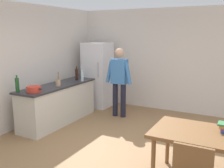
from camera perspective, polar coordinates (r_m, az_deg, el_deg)
The scene contains 12 objects.
ground_plane at distance 4.71m, azimuth 1.96°, elevation -14.92°, with size 14.00×14.00×0.00m, color #936D47.
wall_back at distance 7.09m, azimuth 12.72°, elevation 5.06°, with size 6.40×0.12×2.70m, color silver.
wall_left at distance 6.02m, azimuth -19.95°, elevation 3.63°, with size 0.12×5.60×2.70m, color silver.
kitchen_counter at distance 6.21m, azimuth -11.55°, elevation -4.17°, with size 0.64×2.20×0.90m.
refrigerator at distance 7.34m, azimuth -3.17°, elevation 1.98°, with size 0.70×0.67×1.80m.
person at distance 6.40m, azimuth 1.58°, elevation 1.34°, with size 0.70×0.22×1.70m.
dining_table at distance 3.80m, azimuth 19.62°, elevation -11.06°, with size 1.40×0.90×0.75m.
cooking_pot at distance 5.44m, azimuth -16.67°, elevation -1.08°, with size 0.40×0.28×0.12m.
utensil_jar at distance 5.93m, azimuth -11.66°, elevation 0.32°, with size 0.11×0.11×0.32m.
bottle_wine_green at distance 5.55m, azimuth -19.96°, elevation -0.15°, with size 0.08×0.08×0.34m.
bottle_water_clear at distance 6.42m, azimuth -6.52°, elevation 1.73°, with size 0.07×0.07×0.30m.
bottle_wine_dark at distance 6.59m, azimuth -7.70°, elevation 2.11°, with size 0.08×0.08×0.34m.
Camera 1 is at (1.83, -3.81, 2.07)m, focal length 41.95 mm.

